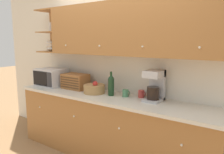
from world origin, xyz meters
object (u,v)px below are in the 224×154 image
mug_blue_second (126,93)px  mug (141,94)px  microwave (51,77)px  bread_box (75,81)px  fruit_basket (94,89)px  coffee_maker (155,85)px  wine_bottle (111,85)px

mug_blue_second → mug: bearing=22.8°
microwave → mug_blue_second: microwave is taller
bread_box → mug_blue_second: bearing=1.6°
bread_box → mug: (1.11, 0.11, -0.07)m
fruit_basket → mug: bearing=14.0°
coffee_maker → microwave: bearing=-176.2°
mug_blue_second → mug: (0.20, 0.08, 0.00)m
wine_bottle → coffee_maker: bearing=8.5°
fruit_basket → coffee_maker: (0.88, 0.12, 0.14)m
fruit_basket → mug_blue_second: 0.49m
wine_bottle → mug: (0.40, 0.14, -0.10)m
bread_box → mug: size_ratio=4.18×
fruit_basket → coffee_maker: size_ratio=0.78×
bread_box → mug_blue_second: (0.91, 0.02, -0.07)m
bread_box → mug: 1.12m
microwave → fruit_basket: bearing=-0.1°
microwave → coffee_maker: coffee_maker is taller
mug → coffee_maker: (0.21, -0.05, 0.15)m
bread_box → wine_bottle: bearing=-2.4°
mug → mug_blue_second: bearing=-157.2°
wine_bottle → mug: wine_bottle is taller
wine_bottle → mug_blue_second: size_ratio=3.42×
mug → coffee_maker: 0.26m
microwave → coffee_maker: (1.82, 0.12, 0.06)m
mug_blue_second → microwave: bearing=-176.6°
bread_box → mug: bearing=5.5°
mug → bread_box: bearing=-174.5°
wine_bottle → mug: 0.43m
fruit_basket → wine_bottle: size_ratio=0.91×
fruit_basket → mug_blue_second: size_ratio=3.13×
coffee_maker → mug_blue_second: bearing=-174.9°
microwave → mug: 1.62m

